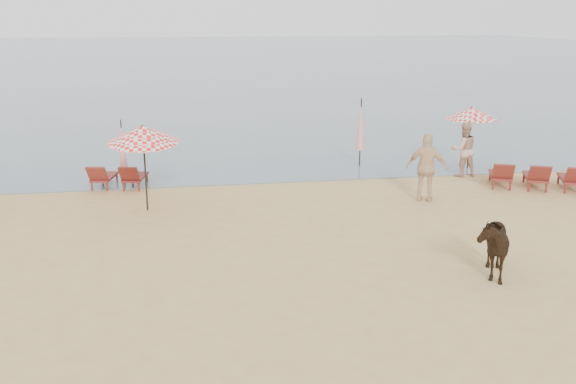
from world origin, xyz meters
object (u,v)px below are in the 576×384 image
Objects in this scene: umbrella_closed_left at (122,145)px; beachgoer_right_a at (464,149)px; lounger_cluster_left at (118,176)px; umbrella_open_right at (471,113)px; umbrella_closed_right at (361,125)px; lounger_cluster_right at (555,177)px; cow at (490,243)px; beachgoer_right_b at (427,168)px; umbrella_open_left_b at (143,134)px.

umbrella_closed_left reaches higher than beachgoer_right_a.
lounger_cluster_left is 0.99m from umbrella_closed_left.
umbrella_open_right is at bearing -123.04° from beachgoer_right_a.
lounger_cluster_left is 0.82× the size of umbrella_open_right.
lounger_cluster_left is 11.93m from umbrella_open_right.
lounger_cluster_right is at bearing -39.36° from umbrella_closed_right.
umbrella_closed_left reaches higher than cow.
umbrella_open_right reaches higher than lounger_cluster_left.
lounger_cluster_left is 0.74× the size of umbrella_closed_right.
cow is at bearing 70.08° from beachgoer_right_a.
beachgoer_right_a is at bearing 88.51° from cow.
umbrella_closed_right is at bearing 22.21° from lounger_cluster_left.
umbrella_open_right is 1.35× the size of cow.
umbrella_closed_left is 8.16m from umbrella_closed_right.
lounger_cluster_right is 2.52× the size of cow.
beachgoer_right_b is (-2.92, -3.53, -0.98)m from umbrella_open_right.
cow reaches higher than lounger_cluster_right.
umbrella_open_right is at bearing 13.59° from lounger_cluster_left.
umbrella_closed_left is at bearing 151.93° from cow.
lounger_cluster_right is 1.86× the size of umbrella_open_right.
cow is at bearing -90.28° from umbrella_closed_right.
cow is 8.56m from beachgoer_right_a.
umbrella_open_left_b is 7.99m from beachgoer_right_b.
lounger_cluster_left is at bearing 126.22° from umbrella_open_left_b.
lounger_cluster_right is 3.70m from umbrella_open_right.
lounger_cluster_left is at bearing -168.40° from umbrella_closed_right.
umbrella_open_right reaches higher than beachgoer_right_a.
umbrella_open_right is 1.10× the size of beachgoer_right_b.
beachgoer_right_a is 0.92× the size of beachgoer_right_b.
umbrella_open_left_b is at bearing 24.76° from beachgoer_right_b.
umbrella_open_right is at bearing 87.02° from cow.
lounger_cluster_left is 0.90× the size of beachgoer_right_b.
umbrella_closed_right reaches higher than cow.
lounger_cluster_left is at bearing 9.72° from beachgoer_right_b.
beachgoer_right_b is at bearing 11.41° from umbrella_open_left_b.
lounger_cluster_right is 1.66× the size of umbrella_open_left_b.
umbrella_open_left_b is at bearing 12.92° from beachgoer_right_a.
lounger_cluster_right is 6.57m from umbrella_closed_right.
lounger_cluster_right is 2.99m from beachgoer_right_a.
umbrella_open_left_b reaches higher than lounger_cluster_left.
lounger_cluster_right is 2.24× the size of beachgoer_right_a.
umbrella_closed_right reaches higher than lounger_cluster_left.
umbrella_closed_left is 9.33m from beachgoer_right_b.
beachgoer_right_a is at bearing 26.62° from umbrella_open_left_b.
umbrella_closed_left is 1.29× the size of cow.
beachgoer_right_b is at bearing -151.47° from lounger_cluster_right.
cow is (-3.64, -8.91, -1.28)m from umbrella_open_right.
umbrella_open_left_b is 1.17× the size of umbrella_closed_left.
umbrella_open_right is 9.72m from cow.
umbrella_closed_right is at bearing -32.79° from beachgoer_right_a.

